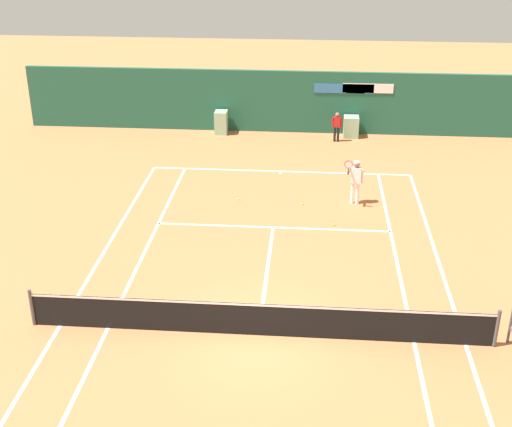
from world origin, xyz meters
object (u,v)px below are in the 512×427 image
at_px(player_on_baseline, 356,178).
at_px(tennis_ball_mid_court, 302,204).
at_px(tennis_ball_by_sideline, 239,199).
at_px(tennis_ball_near_service_line, 334,225).
at_px(ball_kid_left_post, 337,125).

relative_size(player_on_baseline, tennis_ball_mid_court, 27.64).
relative_size(tennis_ball_by_sideline, tennis_ball_mid_court, 1.00).
bearing_deg(player_on_baseline, tennis_ball_near_service_line, 78.01).
bearing_deg(tennis_ball_by_sideline, tennis_ball_near_service_line, -28.67).
relative_size(ball_kid_left_post, tennis_ball_near_service_line, 20.28).
bearing_deg(tennis_ball_near_service_line, player_on_baseline, 68.03).
bearing_deg(tennis_ball_by_sideline, ball_kid_left_post, 61.81).
bearing_deg(player_on_baseline, ball_kid_left_post, -75.98).
bearing_deg(player_on_baseline, tennis_ball_mid_court, 18.28).
relative_size(ball_kid_left_post, tennis_ball_mid_court, 20.28).
bearing_deg(ball_kid_left_post, player_on_baseline, 96.67).
height_order(player_on_baseline, tennis_ball_mid_court, player_on_baseline).
distance_m(tennis_ball_near_service_line, tennis_ball_mid_court, 2.01).
bearing_deg(ball_kid_left_post, tennis_ball_by_sideline, 64.44).
bearing_deg(tennis_ball_near_service_line, ball_kid_left_post, 88.19).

